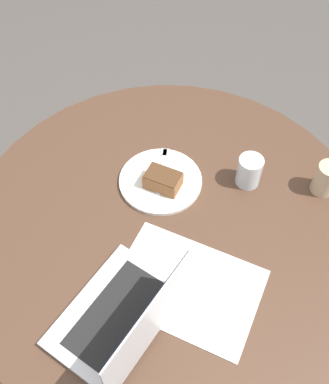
% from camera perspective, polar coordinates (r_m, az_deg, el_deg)
% --- Properties ---
extents(ground_plane, '(12.00, 12.00, 0.00)m').
position_cam_1_polar(ground_plane, '(1.87, 0.37, -15.54)').
color(ground_plane, '#4C4742').
extents(dining_table, '(1.13, 1.13, 0.71)m').
position_cam_1_polar(dining_table, '(1.38, 0.49, -7.31)').
color(dining_table, '#4C3323').
rests_on(dining_table, ground_plane).
extents(paper_document, '(0.41, 0.35, 0.00)m').
position_cam_1_polar(paper_document, '(1.14, 2.84, -11.87)').
color(paper_document, white).
rests_on(paper_document, dining_table).
extents(plate, '(0.24, 0.24, 0.01)m').
position_cam_1_polar(plate, '(1.31, -0.51, 1.44)').
color(plate, silver).
rests_on(plate, dining_table).
extents(cake_slice, '(0.11, 0.09, 0.05)m').
position_cam_1_polar(cake_slice, '(1.27, -0.20, 1.53)').
color(cake_slice, brown).
rests_on(cake_slice, plate).
extents(fork, '(0.11, 0.15, 0.00)m').
position_cam_1_polar(fork, '(1.33, -0.23, 3.35)').
color(fork, silver).
rests_on(fork, plate).
extents(coffee_glass, '(0.07, 0.07, 0.10)m').
position_cam_1_polar(coffee_glass, '(1.34, 19.79, 1.61)').
color(coffee_glass, '#C6AD89').
rests_on(coffee_glass, dining_table).
extents(water_glass, '(0.07, 0.07, 0.09)m').
position_cam_1_polar(water_glass, '(1.30, 10.71, 2.63)').
color(water_glass, silver).
rests_on(water_glass, dining_table).
extents(laptop, '(0.25, 0.34, 0.21)m').
position_cam_1_polar(laptop, '(1.07, -5.13, -15.47)').
color(laptop, silver).
rests_on(laptop, dining_table).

